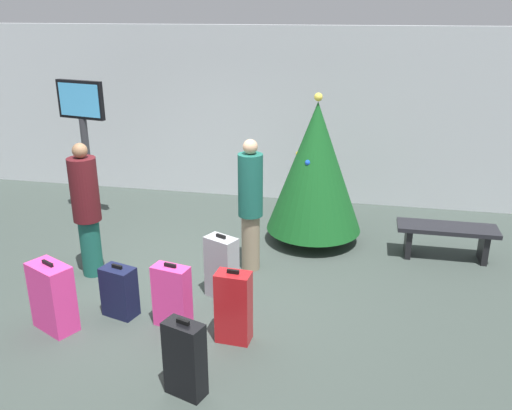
# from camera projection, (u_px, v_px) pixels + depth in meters

# --- Properties ---
(ground_plane) EXTENTS (16.00, 16.00, 0.00)m
(ground_plane) POSITION_uv_depth(u_px,v_px,m) (186.00, 283.00, 6.87)
(ground_plane) COLOR #38423D
(back_wall) EXTENTS (16.00, 0.20, 3.05)m
(back_wall) POSITION_uv_depth(u_px,v_px,m) (245.00, 114.00, 9.62)
(back_wall) COLOR #B7BCC1
(back_wall) RESTS_ON ground_plane
(holiday_tree) EXTENTS (1.40, 1.40, 2.22)m
(holiday_tree) POSITION_uv_depth(u_px,v_px,m) (316.00, 167.00, 7.75)
(holiday_tree) COLOR #4C3319
(holiday_tree) RESTS_ON ground_plane
(flight_info_kiosk) EXTENTS (0.84, 0.26, 2.27)m
(flight_info_kiosk) POSITION_uv_depth(u_px,v_px,m) (83.00, 125.00, 8.46)
(flight_info_kiosk) COLOR #333338
(flight_info_kiosk) RESTS_ON ground_plane
(waiting_bench) EXTENTS (1.35, 0.44, 0.48)m
(waiting_bench) POSITION_uv_depth(u_px,v_px,m) (447.00, 235.00, 7.45)
(waiting_bench) COLOR black
(waiting_bench) RESTS_ON ground_plane
(traveller_0) EXTENTS (0.37, 0.37, 1.77)m
(traveller_0) POSITION_uv_depth(u_px,v_px,m) (86.00, 208.00, 6.80)
(traveller_0) COLOR #19594C
(traveller_0) RESTS_ON ground_plane
(traveller_1) EXTENTS (0.41, 0.41, 1.78)m
(traveller_1) POSITION_uv_depth(u_px,v_px,m) (250.00, 203.00, 6.94)
(traveller_1) COLOR gray
(traveller_1) RESTS_ON ground_plane
(suitcase_0) EXTENTS (0.43, 0.36, 0.82)m
(suitcase_0) POSITION_uv_depth(u_px,v_px,m) (222.00, 267.00, 6.43)
(suitcase_0) COLOR #9EA0A5
(suitcase_0) RESTS_ON ground_plane
(suitcase_1) EXTENTS (0.41, 0.30, 0.78)m
(suitcase_1) POSITION_uv_depth(u_px,v_px,m) (185.00, 359.00, 4.79)
(suitcase_1) COLOR black
(suitcase_1) RESTS_ON ground_plane
(suitcase_2) EXTENTS (0.37, 0.24, 0.83)m
(suitcase_2) POSITION_uv_depth(u_px,v_px,m) (234.00, 307.00, 5.57)
(suitcase_2) COLOR #B2191E
(suitcase_2) RESTS_ON ground_plane
(suitcase_3) EXTENTS (0.57, 0.47, 0.81)m
(suitcase_3) POSITION_uv_depth(u_px,v_px,m) (53.00, 297.00, 5.78)
(suitcase_3) COLOR #E5388C
(suitcase_3) RESTS_ON ground_plane
(suitcase_4) EXTENTS (0.42, 0.32, 0.63)m
(suitcase_4) POSITION_uv_depth(u_px,v_px,m) (119.00, 292.00, 6.07)
(suitcase_4) COLOR #141938
(suitcase_4) RESTS_ON ground_plane
(suitcase_5) EXTENTS (0.43, 0.27, 0.75)m
(suitcase_5) POSITION_uv_depth(u_px,v_px,m) (172.00, 296.00, 5.85)
(suitcase_5) COLOR #E5388C
(suitcase_5) RESTS_ON ground_plane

